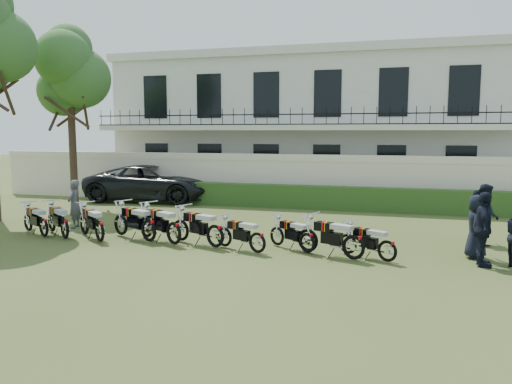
% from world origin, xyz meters
% --- Properties ---
extents(ground, '(100.00, 100.00, 0.00)m').
position_xyz_m(ground, '(0.00, 0.00, 0.00)').
color(ground, '#3B471C').
rests_on(ground, ground).
extents(perimeter_wall, '(30.00, 0.35, 2.30)m').
position_xyz_m(perimeter_wall, '(0.00, 8.00, 1.17)').
color(perimeter_wall, beige).
rests_on(perimeter_wall, ground).
extents(hedge, '(18.00, 0.60, 1.00)m').
position_xyz_m(hedge, '(1.00, 7.20, 0.50)').
color(hedge, '#204217').
rests_on(hedge, ground).
extents(building, '(20.40, 9.60, 7.40)m').
position_xyz_m(building, '(0.00, 13.96, 3.71)').
color(building, silver).
rests_on(building, ground).
extents(tree_west_near, '(3.40, 3.20, 7.90)m').
position_xyz_m(tree_west_near, '(-8.96, 5.00, 5.89)').
color(tree_west_near, '#473323').
rests_on(tree_west_near, ground).
extents(motorcycle_0, '(1.68, 0.99, 1.02)m').
position_xyz_m(motorcycle_0, '(-5.78, -0.99, 0.47)').
color(motorcycle_0, black).
rests_on(motorcycle_0, ground).
extents(motorcycle_1, '(1.67, 1.24, 1.08)m').
position_xyz_m(motorcycle_1, '(-4.98, -1.04, 0.50)').
color(motorcycle_1, black).
rests_on(motorcycle_1, ground).
extents(motorcycle_2, '(1.66, 1.26, 1.08)m').
position_xyz_m(motorcycle_2, '(-3.69, -1.12, 0.50)').
color(motorcycle_2, black).
rests_on(motorcycle_2, ground).
extents(motorcycle_3, '(1.96, 1.03, 1.15)m').
position_xyz_m(motorcycle_3, '(-2.28, -0.70, 0.53)').
color(motorcycle_3, black).
rests_on(motorcycle_3, ground).
extents(motorcycle_4, '(1.91, 1.11, 1.15)m').
position_xyz_m(motorcycle_4, '(-1.38, -0.86, 0.53)').
color(motorcycle_4, black).
rests_on(motorcycle_4, ground).
extents(motorcycle_5, '(1.95, 0.94, 1.12)m').
position_xyz_m(motorcycle_5, '(-0.10, -0.85, 0.52)').
color(motorcycle_5, black).
rests_on(motorcycle_5, ground).
extents(motorcycle_6, '(1.69, 0.83, 0.98)m').
position_xyz_m(motorcycle_6, '(1.24, -1.14, 0.45)').
color(motorcycle_6, black).
rests_on(motorcycle_6, ground).
extents(motorcycle_7, '(1.52, 1.02, 0.95)m').
position_xyz_m(motorcycle_7, '(2.54, -0.75, 0.44)').
color(motorcycle_7, black).
rests_on(motorcycle_7, ground).
extents(motorcycle_8, '(1.92, 0.92, 1.10)m').
position_xyz_m(motorcycle_8, '(3.82, -1.14, 0.51)').
color(motorcycle_8, black).
rests_on(motorcycle_8, ground).
extents(motorcycle_9, '(1.58, 0.92, 0.95)m').
position_xyz_m(motorcycle_9, '(4.66, -1.11, 0.44)').
color(motorcycle_9, black).
rests_on(motorcycle_9, ground).
extents(suv, '(6.42, 3.42, 1.72)m').
position_xyz_m(suv, '(-6.53, 7.52, 0.86)').
color(suv, black).
rests_on(suv, ground).
extents(inspector, '(0.54, 0.69, 1.67)m').
position_xyz_m(inspector, '(-5.85, 0.65, 0.83)').
color(inspector, '#545358').
rests_on(inspector, ground).
extents(officer_2, '(0.48, 1.10, 1.86)m').
position_xyz_m(officer_2, '(6.92, -0.82, 0.93)').
color(officer_2, black).
rests_on(officer_2, ground).
extents(officer_3, '(0.71, 0.93, 1.69)m').
position_xyz_m(officer_3, '(6.88, 0.01, 0.84)').
color(officer_3, black).
rests_on(officer_3, ground).
extents(officer_4, '(0.74, 0.92, 1.81)m').
position_xyz_m(officer_4, '(7.35, 1.77, 0.90)').
color(officer_4, black).
rests_on(officer_4, ground).
extents(officer_5, '(0.63, 1.01, 1.61)m').
position_xyz_m(officer_5, '(7.12, 1.89, 0.81)').
color(officer_5, black).
rests_on(officer_5, ground).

